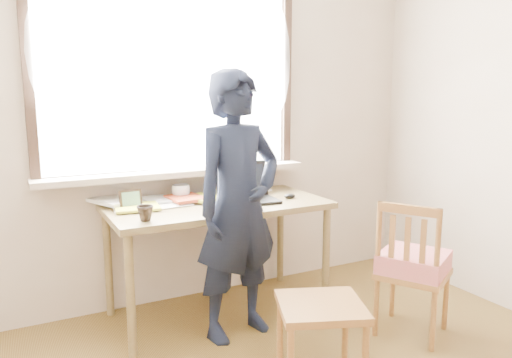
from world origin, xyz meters
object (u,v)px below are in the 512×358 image
person (238,206)px  laptop (246,192)px  work_chair (321,315)px  mug_white (181,192)px  side_chair (413,265)px  desk (218,215)px  mug_dark (145,213)px

person → laptop: bearing=44.8°
work_chair → person: 0.81m
laptop → person: size_ratio=0.24×
mug_white → side_chair: 1.56m
work_chair → person: (-0.14, 0.67, 0.44)m
desk → person: person is taller
mug_white → work_chair: bearing=-76.1°
mug_white → laptop: bearing=-35.2°
desk → person: bearing=-90.4°
work_chair → person: person is taller
laptop → work_chair: bearing=-93.5°
laptop → desk: bearing=171.9°
desk → mug_white: size_ratio=11.55×
laptop → side_chair: (0.73, -0.79, -0.37)m
desk → side_chair: side_chair is taller
desk → mug_dark: bearing=-157.0°
desk → mug_dark: (-0.54, -0.23, 0.12)m
mug_white → mug_dark: size_ratio=1.32×
laptop → person: 0.35m
laptop → side_chair: bearing=-47.0°
mug_white → mug_dark: bearing=-128.9°
laptop → side_chair: size_ratio=0.46×
laptop → mug_white: size_ratio=3.17×
mug_dark → person: bearing=-9.6°
desk → side_chair: size_ratio=1.68×
desk → mug_dark: 0.60m
work_chair → laptop: bearing=86.5°
laptop → person: person is taller
work_chair → desk: bearing=97.7°
laptop → work_chair: 1.07m
mug_white → work_chair: mug_white is taller
person → work_chair: bearing=-89.8°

